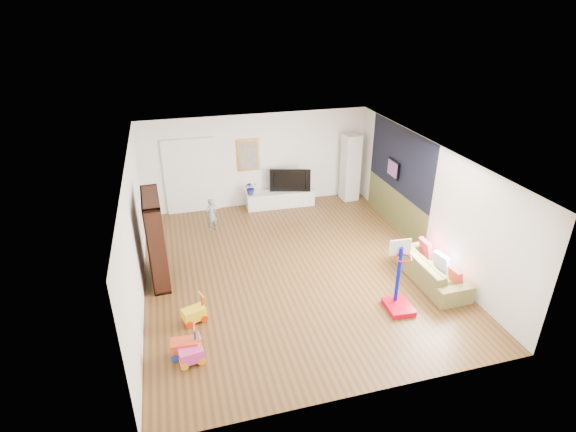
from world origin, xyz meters
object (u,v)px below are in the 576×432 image
object	(u,v)px
sofa	(431,270)
basketball_hoop	(402,278)
media_console	(280,199)
bookshelf	(156,239)

from	to	relation	value
sofa	basketball_hoop	distance (m)	1.41
media_console	basketball_hoop	world-z (taller)	basketball_hoop
media_console	sofa	size ratio (longest dim) A/B	1.00
sofa	basketball_hoop	xyz separation A→B (m)	(-1.13, -0.71, 0.44)
sofa	basketball_hoop	bearing A→B (deg)	121.28
basketball_hoop	bookshelf	bearing A→B (deg)	154.88
bookshelf	media_console	bearing A→B (deg)	38.38
sofa	bookshelf	bearing A→B (deg)	72.57
bookshelf	basketball_hoop	xyz separation A→B (m)	(4.51, -2.38, -0.25)
media_console	sofa	bearing A→B (deg)	-63.53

